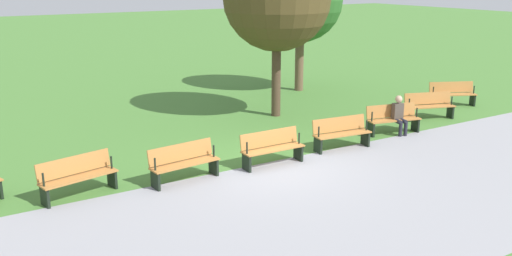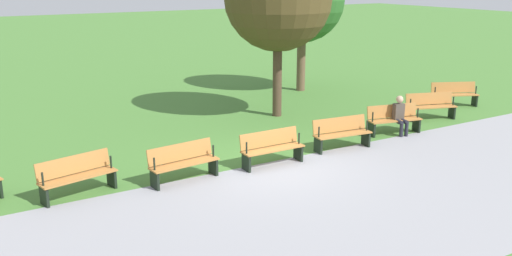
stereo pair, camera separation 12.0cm
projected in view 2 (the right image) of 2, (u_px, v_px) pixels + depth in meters
ground_plane at (273, 165)px, 14.18m from camera, size 120.00×120.00×0.00m
path_paving at (346, 204)px, 11.77m from camera, size 33.73×6.35×0.01m
bench_0 at (454, 94)px, 20.43m from camera, size 1.76×1.14×0.89m
bench_1 at (430, 106)px, 18.59m from camera, size 1.78×0.99×0.89m
bench_2 at (394, 119)px, 16.91m from camera, size 1.78×0.83×0.89m
bench_3 at (341, 133)px, 15.41m from camera, size 1.75×0.65×0.89m
bench_4 at (272, 147)px, 14.11m from camera, size 1.71×0.47×0.89m
bench_5 at (183, 162)px, 13.02m from camera, size 1.75×0.65×0.89m
bench_6 at (77, 175)px, 12.16m from camera, size 1.78×0.83×0.89m
person_seated at (400, 114)px, 16.77m from camera, size 0.41×0.57×1.20m
tree_1 at (302, 0)px, 22.35m from camera, size 3.45×3.45×5.49m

